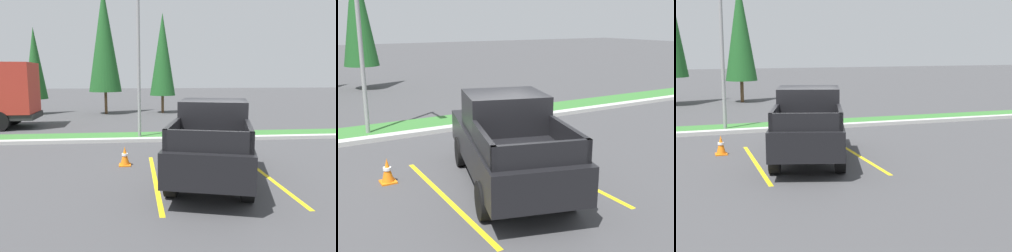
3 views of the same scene
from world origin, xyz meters
TOP-DOWN VIEW (x-y plane):
  - ground_plane at (0.00, 0.00)m, footprint 120.00×120.00m
  - parking_line_near at (-1.45, -0.15)m, footprint 0.12×4.80m
  - parking_line_far at (1.65, -0.15)m, footprint 0.12×4.80m
  - curb_strip at (0.00, 5.00)m, footprint 56.00×0.40m
  - grass_median at (0.00, 6.10)m, footprint 56.00×1.80m
  - pickup_truck_main at (0.12, -0.10)m, footprint 3.26×5.54m
  - street_light at (-1.76, 5.75)m, footprint 0.24×1.49m
  - cypress_tree_leftmost at (-8.85, 15.57)m, footprint 1.57×1.57m
  - cypress_tree_left_inner at (-4.00, 15.33)m, footprint 2.29×2.29m
  - cypress_tree_center at (0.10, 15.54)m, footprint 1.85×1.85m
  - traffic_cone at (-2.28, 1.34)m, footprint 0.36×0.36m

SIDE VIEW (x-z plane):
  - ground_plane at x=0.00m, z-range 0.00..0.00m
  - parking_line_near at x=-1.45m, z-range 0.00..0.01m
  - parking_line_far at x=1.65m, z-range 0.00..0.01m
  - grass_median at x=0.00m, z-range 0.00..0.06m
  - curb_strip at x=0.00m, z-range 0.00..0.15m
  - traffic_cone at x=-2.28m, z-range -0.01..0.59m
  - pickup_truck_main at x=0.12m, z-range -0.01..2.09m
  - cypress_tree_leftmost at x=-8.85m, z-range 0.53..6.56m
  - street_light at x=-1.76m, z-range 0.56..7.79m
  - cypress_tree_center at x=0.10m, z-range 0.63..7.77m
  - cypress_tree_left_inner at x=-4.00m, z-range 0.79..9.60m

